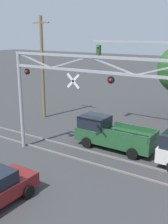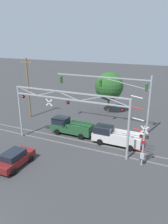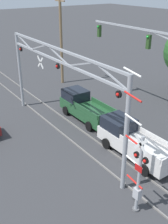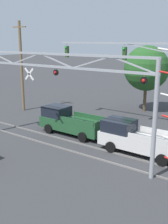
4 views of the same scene
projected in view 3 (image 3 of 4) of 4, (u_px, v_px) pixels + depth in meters
The scene contains 7 objects.
rail_track_near at pixel (64, 135), 20.65m from camera, with size 80.00×0.08×0.10m, color gray.
rail_track_far at pixel (80, 129), 21.38m from camera, with size 80.00×0.08×0.10m, color gray.
crossing_gantry at pixel (58, 77), 18.61m from camera, with size 13.79×0.28×6.51m.
crossing_signal_mast at pixel (138, 171), 13.07m from camera, with size 1.94×0.35×6.98m.
pickup_truck_lead at pixel (84, 107), 22.89m from camera, with size 5.49×2.11×2.08m.
pickup_truck_following at pixel (132, 141), 18.07m from camera, with size 5.72×2.11×2.08m.
utility_pole_left at pixel (61, 40), 29.38m from camera, with size 1.80×0.28×9.13m.
Camera 3 is at (15.67, 5.06, 10.35)m, focal length 45.00 mm.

